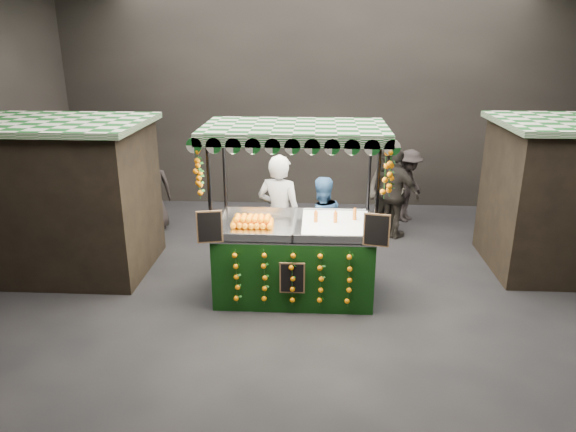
{
  "coord_description": "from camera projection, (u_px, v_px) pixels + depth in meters",
  "views": [
    {
      "loc": [
        -0.09,
        -7.4,
        3.93
      ],
      "look_at": [
        -0.54,
        0.58,
        1.18
      ],
      "focal_mm": 33.1,
      "sensor_mm": 36.0,
      "label": 1
    }
  ],
  "objects": [
    {
      "name": "market_hall",
      "position": [
        325.0,
        77.0,
        7.16
      ],
      "size": [
        12.1,
        10.1,
        5.05
      ],
      "color": "black",
      "rests_on": "ground"
    },
    {
      "name": "shopper_0",
      "position": [
        103.0,
        188.0,
        10.84
      ],
      "size": [
        0.76,
        0.57,
        1.88
      ],
      "rotation": [
        0.0,
        0.0,
        -0.19
      ],
      "color": "#282221",
      "rests_on": "ground"
    },
    {
      "name": "shopper_2",
      "position": [
        395.0,
        194.0,
        10.57
      ],
      "size": [
        1.1,
        1.03,
        1.82
      ],
      "rotation": [
        0.0,
        0.0,
        2.44
      ],
      "color": "black",
      "rests_on": "ground"
    },
    {
      "name": "shopper_4",
      "position": [
        151.0,
        189.0,
        11.01
      ],
      "size": [
        1.02,
        0.89,
        1.76
      ],
      "rotation": [
        0.0,
        0.0,
        3.62
      ],
      "color": "black",
      "rests_on": "ground"
    },
    {
      "name": "neighbour_stall_left",
      "position": [
        63.0,
        197.0,
        9.02
      ],
      "size": [
        3.0,
        2.2,
        2.6
      ],
      "color": "black",
      "rests_on": "ground"
    },
    {
      "name": "shopper_3",
      "position": [
        408.0,
        186.0,
        11.56
      ],
      "size": [
        1.08,
        1.18,
        1.59
      ],
      "rotation": [
        0.0,
        0.0,
        0.94
      ],
      "color": "#2D2624",
      "rests_on": "ground"
    },
    {
      "name": "shopper_1",
      "position": [
        387.0,
        191.0,
        10.67
      ],
      "size": [
        1.13,
        1.14,
        1.86
      ],
      "rotation": [
        0.0,
        0.0,
        -0.83
      ],
      "color": "#292621",
      "rests_on": "ground"
    },
    {
      "name": "shopper_5",
      "position": [
        514.0,
        201.0,
        10.37
      ],
      "size": [
        1.34,
        1.52,
        1.66
      ],
      "rotation": [
        0.0,
        0.0,
        2.23
      ],
      "color": "#2E2925",
      "rests_on": "ground"
    },
    {
      "name": "vendor_grey",
      "position": [
        279.0,
        216.0,
        8.89
      ],
      "size": [
        0.87,
        0.7,
        2.09
      ],
      "rotation": [
        0.0,
        0.0,
        2.84
      ],
      "color": "slate",
      "rests_on": "ground"
    },
    {
      "name": "ground",
      "position": [
        320.0,
        300.0,
        8.26
      ],
      "size": [
        12.0,
        12.0,
        0.0
      ],
      "primitive_type": "plane",
      "color": "black",
      "rests_on": "ground"
    },
    {
      "name": "juice_stall",
      "position": [
        295.0,
        246.0,
        8.19
      ],
      "size": [
        2.77,
        1.63,
        2.69
      ],
      "color": "#0B330B",
      "rests_on": "ground"
    },
    {
      "name": "vendor_blue",
      "position": [
        321.0,
        224.0,
        9.11
      ],
      "size": [
        0.96,
        0.84,
        1.67
      ],
      "rotation": [
        0.0,
        0.0,
        3.44
      ],
      "color": "navy",
      "rests_on": "ground"
    }
  ]
}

